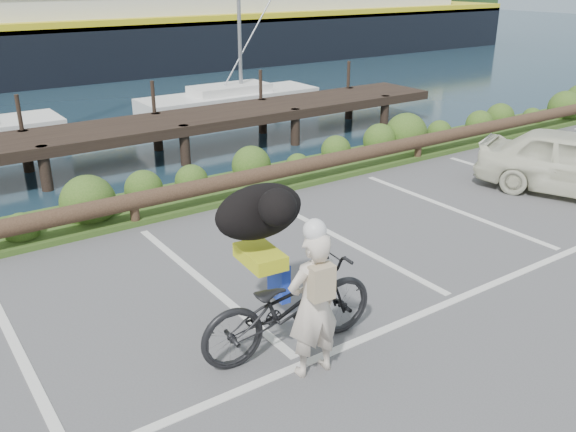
% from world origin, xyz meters
% --- Properties ---
extents(ground, '(72.00, 72.00, 0.00)m').
position_xyz_m(ground, '(0.00, 0.00, 0.00)').
color(ground, '#4E4E50').
extents(vegetation_strip, '(34.00, 1.60, 0.10)m').
position_xyz_m(vegetation_strip, '(0.00, 5.30, 0.05)').
color(vegetation_strip, '#3D5B21').
rests_on(vegetation_strip, ground).
extents(log_rail, '(32.00, 0.30, 0.60)m').
position_xyz_m(log_rail, '(0.00, 4.60, 0.00)').
color(log_rail, '#443021').
rests_on(log_rail, ground).
extents(bicycle, '(2.27, 0.96, 1.16)m').
position_xyz_m(bicycle, '(0.06, -0.04, 0.58)').
color(bicycle, black).
rests_on(bicycle, ground).
extents(cyclist, '(0.65, 0.46, 1.69)m').
position_xyz_m(cyclist, '(0.02, -0.55, 0.85)').
color(cyclist, beige).
rests_on(cyclist, ground).
extents(dog, '(0.66, 1.21, 0.67)m').
position_xyz_m(dog, '(0.12, 0.67, 1.50)').
color(dog, black).
rests_on(dog, bicycle).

